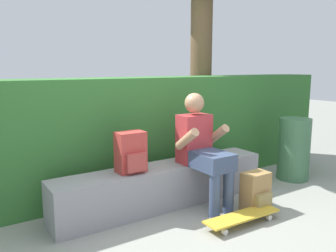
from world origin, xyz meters
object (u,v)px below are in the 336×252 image
(skateboard_near_person, at_px, (242,217))
(backpack_on_bench, at_px, (131,153))
(person_skater, at_px, (202,146))
(trash_bin, at_px, (294,149))
(bench_main, at_px, (164,185))
(backpack_on_ground, at_px, (256,192))

(skateboard_near_person, xyz_separation_m, backpack_on_bench, (-0.76, 0.78, 0.56))
(person_skater, distance_m, trash_bin, 1.56)
(bench_main, height_order, person_skater, person_skater)
(backpack_on_ground, bearing_deg, bench_main, 138.38)
(person_skater, xyz_separation_m, skateboard_near_person, (0.02, -0.58, -0.56))
(backpack_on_bench, bearing_deg, person_skater, -14.88)
(person_skater, bearing_deg, bench_main, 148.97)
(trash_bin, bearing_deg, skateboard_near_person, -158.53)
(backpack_on_bench, xyz_separation_m, trash_bin, (2.28, -0.18, -0.23))
(bench_main, distance_m, person_skater, 0.58)
(bench_main, relative_size, skateboard_near_person, 3.00)
(person_skater, relative_size, backpack_on_ground, 2.97)
(bench_main, relative_size, backpack_on_ground, 6.03)
(person_skater, height_order, backpack_on_bench, person_skater)
(backpack_on_bench, distance_m, backpack_on_ground, 1.34)
(bench_main, bearing_deg, backpack_on_bench, -178.63)
(person_skater, relative_size, backpack_on_bench, 2.97)
(backpack_on_ground, height_order, trash_bin, trash_bin)
(skateboard_near_person, relative_size, backpack_on_ground, 2.01)
(skateboard_near_person, bearing_deg, trash_bin, 21.47)
(skateboard_near_person, bearing_deg, backpack_on_bench, 134.23)
(skateboard_near_person, bearing_deg, backpack_on_ground, 24.34)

